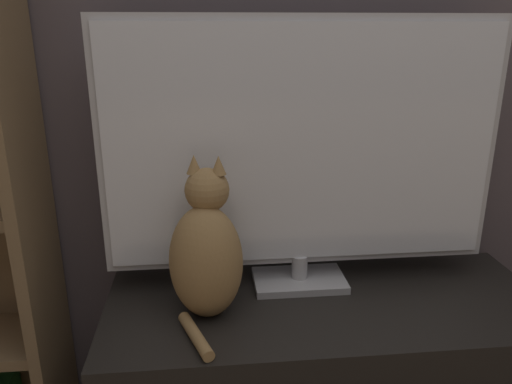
% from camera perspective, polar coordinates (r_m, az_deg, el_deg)
% --- Properties ---
extents(tv_stand, '(1.16, 0.47, 0.52)m').
position_cam_1_polar(tv_stand, '(1.50, 7.69, -20.77)').
color(tv_stand, black).
rests_on(tv_stand, ground_plane).
extents(tv, '(1.04, 0.15, 0.72)m').
position_cam_1_polar(tv, '(1.29, 5.36, 4.57)').
color(tv, '#B7B7BC').
rests_on(tv, tv_stand).
extents(cat, '(0.21, 0.30, 0.40)m').
position_cam_1_polar(cat, '(1.22, -5.67, -7.00)').
color(cat, '#997547').
rests_on(cat, tv_stand).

